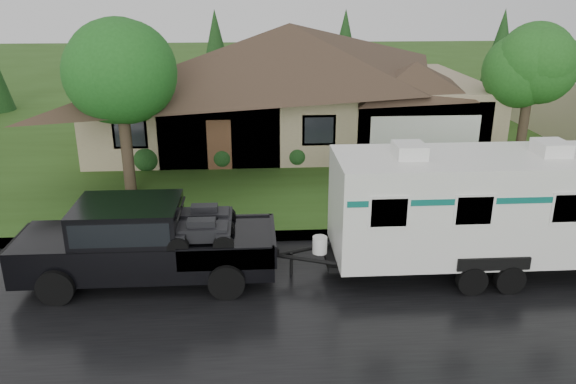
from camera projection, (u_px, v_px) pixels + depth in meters
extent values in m
plane|color=#2D4F18|center=(250.00, 274.00, 15.22)|extent=(140.00, 140.00, 0.00)
cube|color=black|center=(250.00, 313.00, 13.35)|extent=(140.00, 8.00, 0.01)
cube|color=gray|center=(250.00, 237.00, 17.31)|extent=(140.00, 0.50, 0.15)
cube|color=#2D4F18|center=(250.00, 135.00, 29.27)|extent=(140.00, 26.00, 0.15)
cube|color=gray|center=(289.00, 109.00, 27.91)|extent=(18.00, 10.00, 3.00)
pyramid|color=#3D2E21|center=(289.00, 23.00, 26.51)|extent=(19.44, 10.80, 2.60)
cube|color=gray|center=(412.00, 124.00, 25.47)|extent=(5.76, 4.00, 2.70)
cylinder|color=#382B1E|center=(128.00, 159.00, 20.20)|extent=(0.42, 0.42, 2.70)
sphere|color=#256E23|center=(120.00, 76.00, 19.19)|extent=(3.73, 3.73, 3.73)
cylinder|color=#382B1E|center=(522.00, 134.00, 23.85)|extent=(0.41, 0.41, 2.58)
sphere|color=#296F24|center=(532.00, 67.00, 22.89)|extent=(3.57, 3.57, 3.57)
sphere|color=#143814|center=(147.00, 157.00, 23.46)|extent=(1.00, 1.00, 1.00)
sphere|color=#143814|center=(222.00, 156.00, 23.65)|extent=(1.00, 1.00, 1.00)
sphere|color=#143814|center=(297.00, 154.00, 23.84)|extent=(1.00, 1.00, 1.00)
sphere|color=#143814|center=(370.00, 153.00, 24.03)|extent=(1.00, 1.00, 1.00)
sphere|color=#143814|center=(442.00, 152.00, 24.22)|extent=(1.00, 1.00, 1.00)
cube|color=black|center=(148.00, 250.00, 14.64)|extent=(6.53, 2.18, 0.94)
cube|color=black|center=(53.00, 243.00, 14.40)|extent=(1.74, 2.12, 0.38)
cube|color=black|center=(128.00, 221.00, 14.33)|extent=(2.61, 2.05, 0.98)
cube|color=black|center=(128.00, 219.00, 14.31)|extent=(2.39, 2.09, 0.60)
cube|color=black|center=(227.00, 241.00, 14.69)|extent=(2.39, 2.07, 0.07)
cylinder|color=black|center=(56.00, 286.00, 13.65)|extent=(0.91, 0.35, 0.91)
cylinder|color=black|center=(81.00, 248.00, 15.65)|extent=(0.91, 0.35, 0.91)
cylinder|color=black|center=(227.00, 281.00, 13.90)|extent=(0.91, 0.35, 0.91)
cylinder|color=black|center=(230.00, 244.00, 15.90)|extent=(0.91, 0.35, 0.91)
cube|color=white|center=(478.00, 204.00, 14.80)|extent=(7.62, 2.61, 2.67)
cube|color=black|center=(472.00, 255.00, 15.31)|extent=(8.05, 1.31, 0.15)
cube|color=#0E6358|center=(481.00, 183.00, 14.60)|extent=(7.47, 2.63, 0.15)
cube|color=white|center=(409.00, 150.00, 14.16)|extent=(0.76, 0.87, 0.35)
cube|color=white|center=(551.00, 148.00, 14.39)|extent=(0.76, 0.87, 0.35)
cylinder|color=black|center=(472.00, 280.00, 14.09)|extent=(0.76, 0.26, 0.76)
cylinder|color=black|center=(439.00, 238.00, 16.50)|extent=(0.76, 0.26, 0.76)
cylinder|color=black|center=(510.00, 279.00, 14.15)|extent=(0.76, 0.26, 0.76)
cylinder|color=black|center=(472.00, 237.00, 16.56)|extent=(0.76, 0.26, 0.76)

